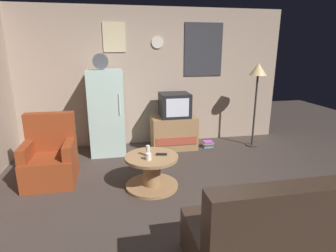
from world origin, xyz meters
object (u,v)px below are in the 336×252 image
at_px(standing_lamp, 258,76).
at_px(couch, 290,236).
at_px(armchair, 51,159).
at_px(fridge, 107,112).
at_px(coffee_table, 152,172).
at_px(wine_glass, 148,151).
at_px(remote_control, 161,154).
at_px(book_stack, 208,144).
at_px(mug_ceramic_white, 148,157).
at_px(crt_tv, 175,105).
at_px(tv_stand, 174,132).

bearing_deg(standing_lamp, couch, -112.27).
height_order(standing_lamp, armchair, standing_lamp).
height_order(fridge, standing_lamp, fridge).
bearing_deg(coffee_table, wine_glass, 173.02).
bearing_deg(coffee_table, couch, -60.14).
bearing_deg(wine_glass, armchair, 160.66).
height_order(remote_control, book_stack, remote_control).
height_order(standing_lamp, remote_control, standing_lamp).
height_order(coffee_table, couch, couch).
xyz_separation_m(mug_ceramic_white, remote_control, (0.19, 0.13, -0.03)).
height_order(fridge, book_stack, fridge).
height_order(crt_tv, armchair, crt_tv).
relative_size(fridge, remote_control, 11.80).
bearing_deg(armchair, tv_stand, 26.46).
bearing_deg(crt_tv, coffee_table, -113.58).
xyz_separation_m(remote_control, couch, (0.82, -1.68, -0.16)).
bearing_deg(book_stack, remote_control, -129.96).
distance_m(mug_ceramic_white, armchair, 1.47).
bearing_deg(wine_glass, book_stack, 45.87).
distance_m(coffee_table, book_stack, 1.89).
relative_size(mug_ceramic_white, book_stack, 0.42).
xyz_separation_m(tv_stand, remote_control, (-0.49, -1.47, 0.16)).
bearing_deg(wine_glass, remote_control, 0.39).
bearing_deg(armchair, fridge, 51.60).
xyz_separation_m(crt_tv, coffee_table, (-0.64, -1.48, -0.61)).
distance_m(mug_ceramic_white, remote_control, 0.24).
bearing_deg(couch, tv_stand, 95.99).
height_order(coffee_table, book_stack, coffee_table).
xyz_separation_m(coffee_table, couch, (0.96, -1.67, 0.08)).
height_order(standing_lamp, couch, standing_lamp).
relative_size(tv_stand, wine_glass, 5.60).
height_order(crt_tv, remote_control, crt_tv).
xyz_separation_m(crt_tv, standing_lamp, (1.53, -0.18, 0.52)).
height_order(wine_glass, armchair, armchair).
distance_m(wine_glass, armchair, 1.43).
height_order(crt_tv, standing_lamp, standing_lamp).
bearing_deg(crt_tv, fridge, 179.99).
distance_m(coffee_table, wine_glass, 0.31).
distance_m(tv_stand, couch, 3.16).
xyz_separation_m(standing_lamp, remote_control, (-2.04, -1.29, -0.89)).
xyz_separation_m(tv_stand, coffee_table, (-0.63, -1.48, -0.08)).
bearing_deg(armchair, mug_ceramic_white, -24.33).
bearing_deg(book_stack, standing_lamp, -4.90).
relative_size(coffee_table, wine_glass, 4.80).
distance_m(coffee_table, armchair, 1.47).
height_order(fridge, wine_glass, fridge).
height_order(wine_glass, book_stack, wine_glass).
distance_m(fridge, tv_stand, 1.30).
relative_size(fridge, wine_glass, 11.80).
bearing_deg(fridge, couch, -63.78).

